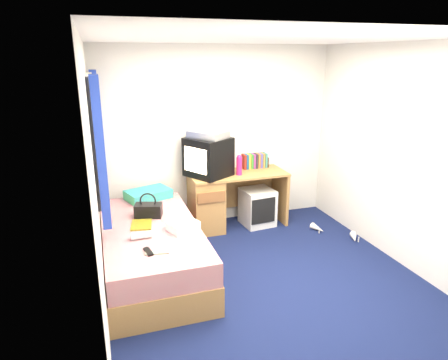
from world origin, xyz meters
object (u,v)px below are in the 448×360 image
object	(u,v)px
bed	(152,249)
storage_cube	(257,207)
pink_water_bottle	(239,166)
colour_swatch_fan	(157,253)
handbag	(148,210)
picture_frame	(267,162)
magazine	(141,225)
crt_tv	(208,157)
vcr	(208,134)
desk	(218,199)
white_heels	(336,233)
aerosol_can	(228,167)
remote_control	(148,252)
pillow	(148,194)
water_bottle	(141,235)
towel	(183,226)

from	to	relation	value
bed	storage_cube	world-z (taller)	bed
pink_water_bottle	colour_swatch_fan	xyz separation A→B (m)	(-1.32, -1.45, -0.32)
handbag	colour_swatch_fan	size ratio (longest dim) A/B	1.49
picture_frame	magazine	bearing A→B (deg)	-143.64
crt_tv	picture_frame	world-z (taller)	crt_tv
crt_tv	vcr	bearing A→B (deg)	90.00
desk	picture_frame	bearing A→B (deg)	12.31
crt_tv	white_heels	size ratio (longest dim) A/B	1.07
crt_tv	vcr	xyz separation A→B (m)	(0.00, 0.00, 0.29)
white_heels	desk	bearing A→B (deg)	151.36
storage_cube	aerosol_can	world-z (taller)	aerosol_can
desk	aerosol_can	world-z (taller)	aerosol_can
remote_control	pink_water_bottle	bearing A→B (deg)	35.10
vcr	pink_water_bottle	distance (m)	0.59
magazine	colour_swatch_fan	size ratio (longest dim) A/B	1.27
pillow	water_bottle	distance (m)	1.15
bed	desk	size ratio (longest dim) A/B	1.54
handbag	white_heels	world-z (taller)	handbag
white_heels	aerosol_can	bearing A→B (deg)	147.63
picture_frame	crt_tv	bearing A→B (deg)	-162.05
pillow	white_heels	world-z (taller)	pillow
desk	water_bottle	xyz separation A→B (m)	(-1.15, -1.20, 0.17)
bed	desk	world-z (taller)	desk
picture_frame	aerosol_can	distance (m)	0.65
picture_frame	handbag	world-z (taller)	picture_frame
remote_control	white_heels	bearing A→B (deg)	6.55
desk	picture_frame	world-z (taller)	picture_frame
colour_swatch_fan	remote_control	bearing A→B (deg)	152.47
white_heels	towel	bearing A→B (deg)	-169.81
storage_cube	remote_control	xyz separation A→B (m)	(-1.67, -1.43, 0.30)
desk	pink_water_bottle	size ratio (longest dim) A/B	5.48
handbag	remote_control	distance (m)	0.87
vcr	desk	bearing A→B (deg)	51.13
handbag	white_heels	size ratio (longest dim) A/B	0.52
picture_frame	aerosol_can	size ratio (longest dim) A/B	0.86
desk	colour_swatch_fan	distance (m)	1.88
pink_water_bottle	aerosol_can	world-z (taller)	pink_water_bottle
pink_water_bottle	handbag	xyz separation A→B (m)	(-1.27, -0.56, -0.25)
pillow	crt_tv	distance (m)	0.90
bed	picture_frame	xyz separation A→B (m)	(1.80, 1.09, 0.55)
vcr	remote_control	xyz separation A→B (m)	(-1.00, -1.51, -0.74)
vcr	bed	bearing A→B (deg)	-81.34
remote_control	white_heels	distance (m)	2.66
bed	towel	size ratio (longest dim) A/B	7.15
aerosol_can	towel	xyz separation A→B (m)	(-0.87, -1.16, -0.24)
crt_tv	handbag	world-z (taller)	crt_tv
bed	water_bottle	bearing A→B (deg)	-114.09
storage_cube	vcr	xyz separation A→B (m)	(-0.67, 0.08, 1.04)
crt_tv	white_heels	xyz separation A→B (m)	(1.51, -0.75, -0.96)
handbag	white_heels	xyz separation A→B (m)	(2.38, -0.09, -0.58)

